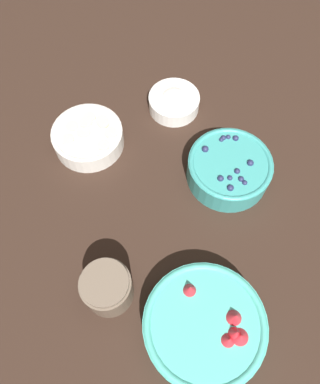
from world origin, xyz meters
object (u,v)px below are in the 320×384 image
Objects in this scene: bowl_bananas at (88,136)px; bowl_cream at (174,101)px; bowl_blueberries at (229,168)px; jar_chocolate at (107,288)px; bowl_strawberries at (205,326)px.

bowl_cream is at bearing 88.38° from bowl_bananas.
jar_chocolate is at bearing -73.64° from bowl_blueberries.
bowl_blueberries reaches higher than bowl_bananas.
bowl_cream is (0.01, 0.22, -0.00)m from bowl_bananas.
bowl_blueberries is at bearing 44.25° from bowl_bananas.
bowl_blueberries is 0.35m from jar_chocolate.
bowl_strawberries is 0.33m from bowl_blueberries.
bowl_strawberries is 1.35× the size of bowl_bananas.
jar_chocolate is (-0.14, -0.12, 0.00)m from bowl_strawberries.
bowl_bananas is at bearing -91.62° from bowl_cream.
bowl_bananas is at bearing 160.99° from jar_chocolate.
bowl_cream is at bearing 133.88° from jar_chocolate.
bowl_strawberries is 1.76× the size of bowl_cream.
jar_chocolate reaches higher than bowl_bananas.
bowl_blueberries is 0.22m from bowl_cream.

